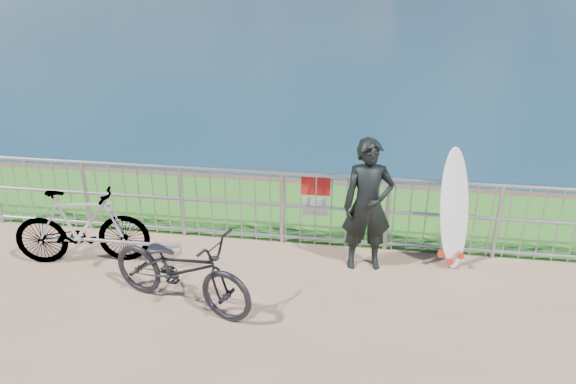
% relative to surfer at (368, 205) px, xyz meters
% --- Properties ---
extents(grass_strip, '(120.00, 120.00, 0.00)m').
position_rel_surfer_xyz_m(grass_strip, '(-0.72, 1.58, -0.90)').
color(grass_strip, '#225F1A').
rests_on(grass_strip, ground).
extents(railing, '(10.06, 0.10, 1.13)m').
position_rel_surfer_xyz_m(railing, '(-0.70, 0.48, -0.33)').
color(railing, '#989BA0').
rests_on(railing, ground).
extents(surfer, '(0.72, 0.53, 1.82)m').
position_rel_surfer_xyz_m(surfer, '(0.00, 0.00, 0.00)').
color(surfer, black).
rests_on(surfer, ground).
extents(surfboard, '(0.55, 0.53, 1.66)m').
position_rel_surfer_xyz_m(surfboard, '(1.14, 0.23, -0.15)').
color(surfboard, white).
rests_on(surfboard, ground).
extents(bicycle_near, '(2.07, 1.26, 1.03)m').
position_rel_surfer_xyz_m(bicycle_near, '(-2.17, -1.24, -0.40)').
color(bicycle_near, black).
rests_on(bicycle_near, ground).
extents(bicycle_far, '(1.87, 0.86, 1.09)m').
position_rel_surfer_xyz_m(bicycle_far, '(-3.82, -0.46, -0.37)').
color(bicycle_far, black).
rests_on(bicycle_far, ground).
extents(bike_rack, '(1.78, 0.05, 0.37)m').
position_rel_surfer_xyz_m(bike_rack, '(-3.37, -0.45, -0.61)').
color(bike_rack, '#989BA0').
rests_on(bike_rack, ground).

